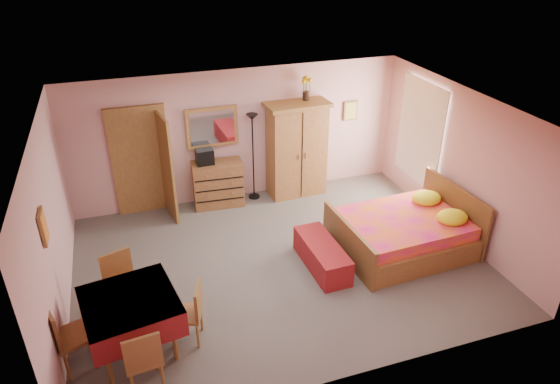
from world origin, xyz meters
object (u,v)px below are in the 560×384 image
object	(u,v)px
floor_lamp	(253,157)
chair_east	(186,313)
wall_mirror	(212,127)
chair_north	(125,287)
chest_of_drawers	(218,184)
chair_south	(142,356)
bed	(403,224)
chair_west	(74,335)
bench	(322,255)
sunflower_vase	(306,88)
stereo	(205,157)
dining_table	(133,325)
wardrobe	(297,149)

from	to	relation	value
floor_lamp	chair_east	world-z (taller)	floor_lamp
wall_mirror	chair_north	distance (m)	3.66
chest_of_drawers	floor_lamp	distance (m)	0.86
chair_south	chair_east	bearing A→B (deg)	39.66
chest_of_drawers	floor_lamp	size ratio (longest dim) A/B	0.54
chair_south	floor_lamp	bearing A→B (deg)	53.20
floor_lamp	bed	xyz separation A→B (m)	(1.87, -2.56, -0.39)
chest_of_drawers	chair_north	xyz separation A→B (m)	(-1.91, -2.72, 0.03)
wall_mirror	chair_west	world-z (taller)	wall_mirror
chest_of_drawers	floor_lamp	xyz separation A→B (m)	(0.74, 0.06, 0.44)
floor_lamp	chair_north	world-z (taller)	floor_lamp
chair_north	chair_west	bearing A→B (deg)	30.87
wall_mirror	bench	xyz separation A→B (m)	(1.14, -2.76, -1.33)
floor_lamp	chair_north	bearing A→B (deg)	-133.62
floor_lamp	sunflower_vase	distance (m)	1.68
floor_lamp	stereo	bearing A→B (deg)	-177.68
chair_west	floor_lamp	bearing A→B (deg)	118.06
stereo	chair_east	world-z (taller)	stereo
stereo	dining_table	size ratio (longest dim) A/B	0.28
wall_mirror	floor_lamp	bearing A→B (deg)	-13.79
chest_of_drawers	stereo	bearing A→B (deg)	179.18
wall_mirror	floor_lamp	distance (m)	1.00
stereo	chair_north	xyz separation A→B (m)	(-1.69, -2.74, -0.57)
bench	chair_south	distance (m)	3.30
bed	bench	distance (m)	1.50
wall_mirror	chair_west	distance (m)	4.60
wardrobe	stereo	bearing A→B (deg)	175.90
wardrobe	dining_table	bearing A→B (deg)	-138.45
stereo	bench	bearing A→B (deg)	-62.20
bed	chair_north	size ratio (longest dim) A/B	2.24
chair_south	chair_north	bearing A→B (deg)	89.99
stereo	bed	size ratio (longest dim) A/B	0.15
sunflower_vase	chair_north	distance (m)	4.97
wall_mirror	chair_west	size ratio (longest dim) A/B	0.99
bench	dining_table	bearing A→B (deg)	-163.55
bench	chair_south	xyz separation A→B (m)	(-2.92, -1.52, 0.25)
floor_lamp	dining_table	distance (m)	4.37
chest_of_drawers	chair_north	distance (m)	3.32
chair_south	chair_west	size ratio (longest dim) A/B	0.93
chest_of_drawers	chair_south	distance (m)	4.44
chair_south	bench	bearing A→B (deg)	22.09
bed	chair_west	bearing A→B (deg)	-172.08
dining_table	chair_south	world-z (taller)	chair_south
bed	chair_east	distance (m)	3.91
chair_north	chair_east	bearing A→B (deg)	115.30
wall_mirror	sunflower_vase	bearing A→B (deg)	-5.98
stereo	bed	xyz separation A→B (m)	(2.83, -2.52, -0.55)
chair_west	sunflower_vase	bearing A→B (deg)	110.12
wall_mirror	chair_south	size ratio (longest dim) A/B	1.06
bench	chair_south	bearing A→B (deg)	-152.53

